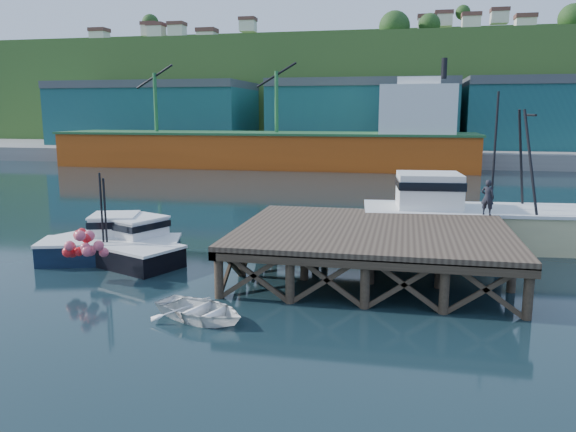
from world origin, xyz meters
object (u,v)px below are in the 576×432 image
(boat_black, at_px, (121,244))
(dockworker, at_px, (487,197))
(dinghy, at_px, (201,310))
(trawler, at_px, (474,215))
(boat_navy, at_px, (112,243))

(boat_black, height_order, dockworker, boat_black)
(dinghy, bearing_deg, boat_black, 65.14)
(trawler, xyz_separation_m, dinghy, (-10.64, -13.61, -1.34))
(trawler, height_order, dinghy, trawler)
(trawler, relative_size, dinghy, 3.56)
(dinghy, xyz_separation_m, dockworker, (10.97, 11.51, 2.65))
(dockworker, bearing_deg, boat_black, 36.86)
(trawler, bearing_deg, boat_navy, -164.44)
(boat_navy, distance_m, dinghy, 10.06)
(boat_navy, height_order, dockworker, boat_navy)
(boat_navy, relative_size, boat_black, 0.93)
(dinghy, distance_m, dockworker, 16.12)
(boat_black, distance_m, trawler, 18.62)
(boat_black, bearing_deg, dinghy, -22.18)
(boat_navy, xyz_separation_m, boat_black, (0.54, -0.05, -0.03))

